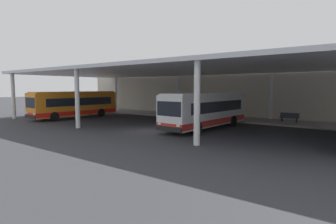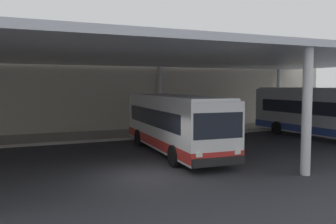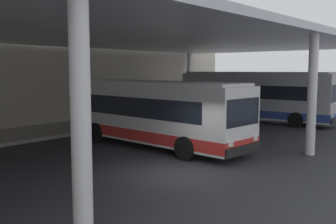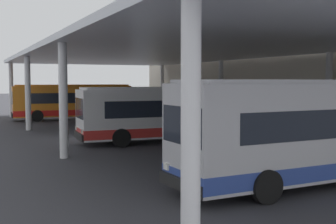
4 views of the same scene
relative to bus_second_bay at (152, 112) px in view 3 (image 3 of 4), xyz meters
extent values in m
plane|color=#333338|center=(-3.19, -4.20, -1.66)|extent=(200.00, 200.00, 0.00)
cube|color=#A39E93|center=(-3.19, 7.55, -1.57)|extent=(42.00, 4.50, 0.18)
cube|color=silver|center=(-3.19, 1.30, 3.74)|extent=(40.00, 17.00, 0.30)
cylinder|color=silver|center=(-9.36, -6.70, 0.97)|extent=(0.40, 0.40, 5.25)
cylinder|color=silver|center=(2.98, -6.70, 0.97)|extent=(0.40, 0.40, 5.25)
cylinder|color=silver|center=(2.98, 9.30, 0.97)|extent=(0.40, 0.40, 5.25)
cylinder|color=silver|center=(15.31, 9.30, 0.97)|extent=(0.40, 0.40, 5.25)
cube|color=white|center=(0.00, 0.00, 0.04)|extent=(3.12, 10.53, 2.70)
cube|color=red|center=(0.00, 0.00, -0.96)|extent=(3.14, 10.55, 0.50)
cube|color=black|center=(0.01, 0.15, 0.34)|extent=(3.05, 8.66, 0.90)
cube|color=black|center=(-0.31, -5.14, 0.39)|extent=(2.30, 0.26, 1.10)
cube|color=black|center=(-0.31, -5.23, -1.11)|extent=(2.46, 0.31, 0.36)
cube|color=white|center=(0.00, 0.00, 1.45)|extent=(2.89, 10.10, 0.12)
cube|color=yellow|center=(-0.31, -5.11, 1.21)|extent=(1.75, 0.22, 0.28)
cube|color=white|center=(-1.21, -5.17, -0.76)|extent=(0.28, 0.10, 0.20)
cube|color=white|center=(0.59, -5.28, -0.76)|extent=(0.28, 0.10, 0.20)
cylinder|color=black|center=(-1.42, -3.15, -1.16)|extent=(0.34, 1.01, 1.00)
cylinder|color=black|center=(1.03, -3.29, -1.16)|extent=(0.34, 1.01, 1.00)
cylinder|color=black|center=(-1.05, 2.93, -1.16)|extent=(0.34, 1.01, 1.00)
cylinder|color=black|center=(1.39, 2.78, -1.16)|extent=(0.34, 1.01, 1.00)
cube|color=#B7B7BC|center=(11.58, 0.48, 0.24)|extent=(2.81, 11.27, 3.10)
cube|color=#2D4799|center=(11.58, 0.48, -0.96)|extent=(2.83, 11.29, 0.50)
cube|color=black|center=(11.58, 0.63, 0.54)|extent=(2.80, 9.25, 0.90)
cube|color=black|center=(11.74, -5.07, 0.59)|extent=(2.30, 0.18, 1.10)
cube|color=black|center=(11.74, -5.16, -1.11)|extent=(2.45, 0.23, 0.36)
cube|color=silver|center=(11.58, 0.48, 1.85)|extent=(2.60, 10.81, 0.12)
cube|color=yellow|center=(11.74, -5.04, 1.61)|extent=(1.75, 0.17, 0.28)
cube|color=white|center=(10.84, -5.17, -0.76)|extent=(0.28, 0.09, 0.20)
cylinder|color=black|center=(10.46, -3.02, -1.16)|extent=(0.31, 1.01, 1.00)
cylinder|color=black|center=(12.90, -2.95, -1.16)|extent=(0.31, 1.01, 1.00)
cylinder|color=black|center=(10.27, 3.53, -1.16)|extent=(0.31, 1.01, 1.00)
cylinder|color=black|center=(12.72, 3.60, -1.16)|extent=(0.31, 1.01, 1.00)
cube|color=#383D47|center=(5.30, 7.55, -1.03)|extent=(1.80, 0.44, 0.08)
cube|color=#383D47|center=(5.30, 7.75, -0.78)|extent=(1.80, 0.06, 0.44)
cube|color=#2D2D33|center=(4.60, 7.55, -1.25)|extent=(0.10, 0.36, 0.45)
cube|color=#2D2D33|center=(6.00, 7.55, -1.25)|extent=(0.10, 0.36, 0.45)
camera|label=1|loc=(11.46, -21.22, 1.94)|focal=28.80mm
camera|label=2|loc=(-8.08, -17.76, 2.06)|focal=37.97mm
camera|label=3|loc=(-13.99, -12.79, 2.07)|focal=41.79mm
camera|label=4|loc=(22.86, -10.70, 1.88)|focal=46.61mm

